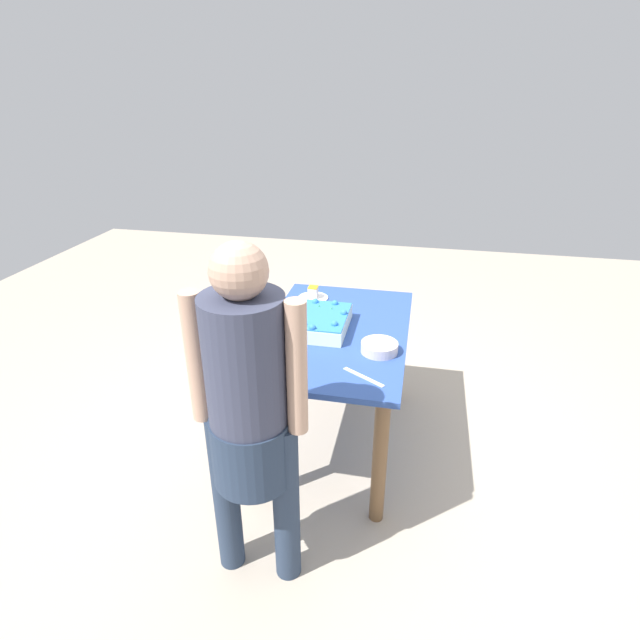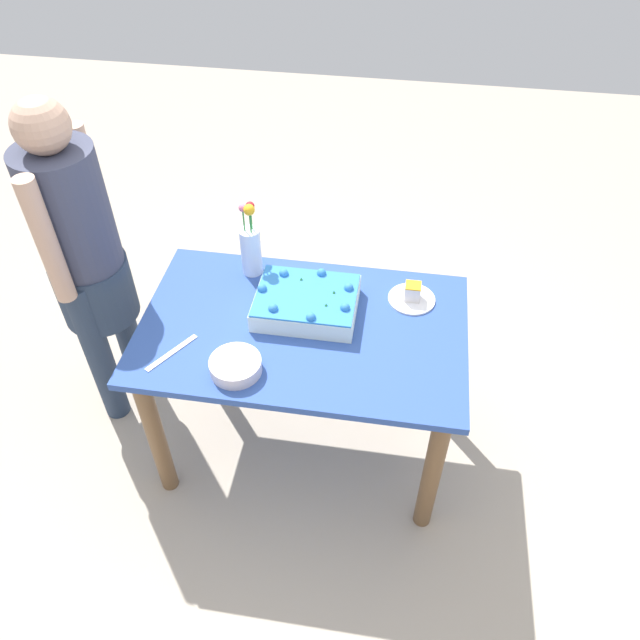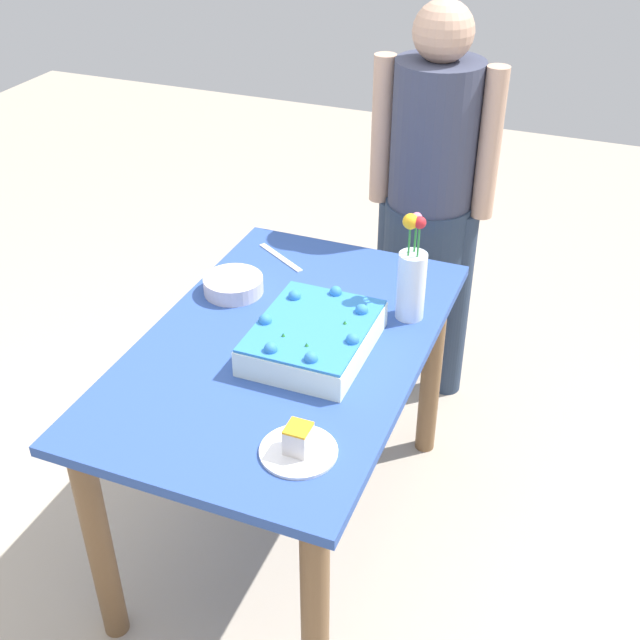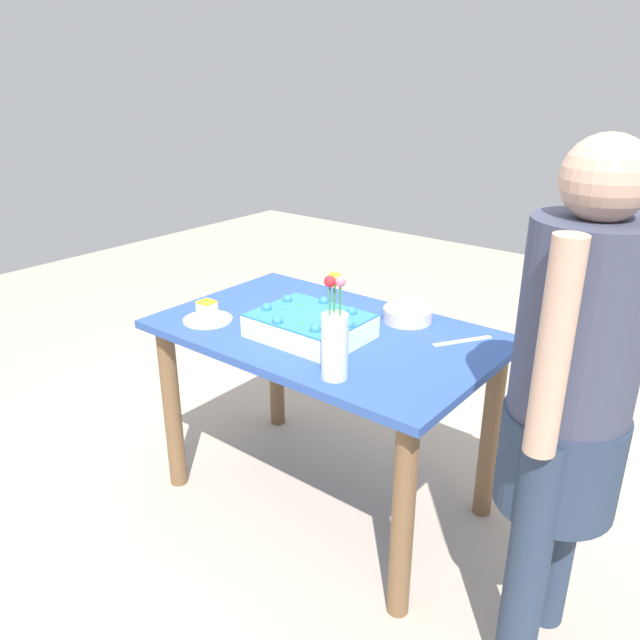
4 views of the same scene
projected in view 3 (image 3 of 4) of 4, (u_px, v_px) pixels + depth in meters
name	position (u px, v px, depth m)	size (l,w,h in m)	color
ground_plane	(290.00, 526.00, 2.64)	(8.00, 8.00, 0.00)	#B1A391
dining_table	(285.00, 381.00, 2.31)	(1.23, 0.77, 0.74)	#2E4D99
sheet_cake	(313.00, 336.00, 2.19)	(0.38, 0.30, 0.11)	white
serving_plate_with_slice	(298.00, 445.00, 1.85)	(0.18, 0.18, 0.08)	white
cake_knife	(281.00, 257.00, 2.64)	(0.23, 0.02, 0.00)	silver
flower_vase	(411.00, 279.00, 2.28)	(0.08, 0.08, 0.33)	white
fruit_bowl	(233.00, 285.00, 2.45)	(0.18, 0.18, 0.05)	silver
person_standing	(431.00, 188.00, 2.83)	(0.31, 0.45, 1.49)	#27364D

